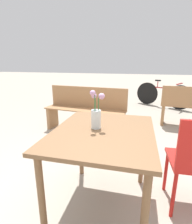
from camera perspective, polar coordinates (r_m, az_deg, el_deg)
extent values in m
plane|color=#A39989|center=(1.86, 2.09, -28.15)|extent=(40.00, 40.00, 0.00)
cube|color=brown|center=(1.45, 2.38, -6.50)|extent=(0.85, 1.02, 0.03)
cylinder|color=brown|center=(1.42, -17.29, -25.96)|extent=(0.05, 0.05, 0.73)
cylinder|color=brown|center=(1.29, 15.45, -31.20)|extent=(0.05, 0.05, 0.73)
cylinder|color=brown|center=(2.07, -4.89, -10.91)|extent=(0.05, 0.05, 0.73)
cylinder|color=brown|center=(1.98, 14.95, -12.73)|extent=(0.05, 0.05, 0.73)
cylinder|color=silver|center=(1.47, 0.00, -2.36)|extent=(0.08, 0.08, 0.16)
cylinder|color=silver|center=(1.48, 0.00, -3.51)|extent=(0.07, 0.07, 0.09)
cylinder|color=#337038|center=(1.45, 0.83, -0.28)|extent=(0.01, 0.01, 0.25)
sphere|color=#CC99C6|center=(1.41, 1.85, 5.16)|extent=(0.05, 0.05, 0.05)
cylinder|color=#337038|center=(1.46, -0.24, -0.12)|extent=(0.01, 0.01, 0.25)
sphere|color=#CC99C6|center=(1.45, -0.65, 5.33)|extent=(0.04, 0.04, 0.04)
cylinder|color=#337038|center=(1.44, -0.38, 0.27)|extent=(0.01, 0.01, 0.28)
sphere|color=#CC99C6|center=(1.38, -1.11, 6.25)|extent=(0.05, 0.05, 0.05)
cylinder|color=red|center=(2.02, 21.85, -17.46)|extent=(0.03, 0.03, 0.44)
cylinder|color=red|center=(1.75, 23.99, -23.46)|extent=(0.03, 0.03, 0.44)
cube|color=#9E7047|center=(3.30, -3.83, 0.80)|extent=(1.58, 0.47, 0.02)
cube|color=#9E7047|center=(3.40, -2.79, 4.88)|extent=(1.56, 0.15, 0.40)
cube|color=#9E7047|center=(3.16, 8.31, -4.33)|extent=(0.08, 0.33, 0.43)
cube|color=#9E7047|center=(3.71, -13.99, -1.58)|extent=(0.08, 0.33, 0.43)
cube|color=#9E7047|center=(4.08, 20.95, -0.61)|extent=(0.09, 0.33, 0.43)
cylinder|color=black|center=(5.85, 16.33, 5.85)|extent=(0.63, 0.34, 0.69)
cylinder|color=black|center=(5.49, 25.70, 4.30)|extent=(0.63, 0.34, 0.69)
cube|color=maroon|center=(5.62, 21.09, 7.36)|extent=(0.82, 0.43, 0.03)
cylinder|color=maroon|center=(5.67, 19.50, 8.65)|extent=(0.02, 0.02, 0.21)
cube|color=black|center=(5.66, 19.60, 9.69)|extent=(0.17, 0.13, 0.04)
cube|color=maroon|center=(5.45, 25.67, 8.29)|extent=(0.23, 0.41, 0.02)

